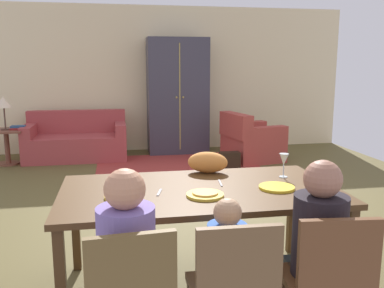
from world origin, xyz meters
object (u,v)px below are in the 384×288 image
(plate_near_child, at_px, (205,195))
(plate_near_woman, at_px, (277,187))
(table_lamp, at_px, (4,103))
(book_lower, at_px, (18,129))
(plate_near_man, at_px, (124,197))
(dining_chair_child, at_px, (233,288))
(couch, at_px, (77,141))
(armchair, at_px, (250,142))
(dining_chair_woman, at_px, (328,279))
(dining_table, at_px, (200,197))
(person_woman, at_px, (316,260))
(book_upper, at_px, (18,127))
(person_man, at_px, (127,277))
(person_child, at_px, (225,282))
(armoire, at_px, (178,96))
(cat, at_px, (208,162))
(side_table, at_px, (7,142))
(handbag, at_px, (230,160))
(wine_glass, at_px, (284,160))

(plate_near_child, relative_size, plate_near_woman, 1.00)
(table_lamp, bearing_deg, book_lower, -9.35)
(plate_near_man, height_order, dining_chair_child, dining_chair_child)
(couch, distance_m, armchair, 3.02)
(dining_chair_woman, distance_m, book_lower, 5.89)
(armchair, bearing_deg, dining_table, -112.93)
(book_lower, bearing_deg, table_lamp, 170.65)
(plate_near_man, relative_size, plate_near_woman, 1.00)
(person_woman, relative_size, book_upper, 5.04)
(plate_near_man, relative_size, dining_chair_woman, 0.29)
(person_man, xyz_separation_m, person_woman, (1.07, -0.00, 0.00))
(dining_table, relative_size, person_woman, 1.74)
(table_lamp, bearing_deg, person_child, -65.38)
(dining_table, bearing_deg, book_lower, 116.19)
(table_lamp, relative_size, book_upper, 2.45)
(dining_chair_woman, distance_m, book_upper, 5.95)
(plate_near_child, relative_size, person_woman, 0.23)
(couch, xyz_separation_m, table_lamp, (-1.08, -0.26, 0.71))
(plate_near_child, relative_size, table_lamp, 0.46)
(armoire, bearing_deg, cat, -95.29)
(person_woman, xyz_separation_m, armoire, (0.03, 5.61, 0.54))
(person_man, height_order, armoire, armoire)
(plate_near_woman, height_order, dining_chair_woman, dining_chair_woman)
(plate_near_woman, height_order, side_table, plate_near_woman)
(plate_near_man, relative_size, cat, 0.78)
(person_child, bearing_deg, side_table, 114.62)
(plate_near_child, xyz_separation_m, cat, (0.15, 0.60, 0.08))
(person_child, distance_m, book_upper, 5.58)
(armoire, height_order, side_table, armoire)
(dining_chair_child, height_order, table_lamp, table_lamp)
(person_child, xyz_separation_m, handbag, (1.19, 4.21, -0.30))
(dining_table, xyz_separation_m, person_man, (-0.53, -0.71, -0.18))
(handbag, bearing_deg, dining_chair_child, -105.22)
(plate_near_man, bearing_deg, wine_glass, 13.75)
(side_table, height_order, book_upper, book_upper)
(person_woman, relative_size, book_lower, 5.04)
(dining_chair_child, bearing_deg, handbag, 74.78)
(plate_near_man, relative_size, wine_glass, 1.34)
(dining_table, bearing_deg, person_man, -126.97)
(cat, distance_m, armchair, 3.92)
(person_man, bearing_deg, cat, 58.89)
(plate_near_man, height_order, person_man, person_man)
(wine_glass, bearing_deg, side_table, 125.75)
(plate_near_woman, distance_m, person_woman, 0.66)
(armchair, relative_size, book_upper, 4.60)
(side_table, relative_size, table_lamp, 1.07)
(dining_chair_child, xyz_separation_m, table_lamp, (-2.34, 5.28, 0.52))
(side_table, height_order, table_lamp, table_lamp)
(plate_near_man, height_order, side_table, plate_near_man)
(armoire, bearing_deg, person_man, -101.08)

